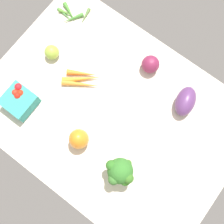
{
  "coord_description": "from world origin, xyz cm",
  "views": [
    {
      "loc": [
        -15.59,
        20.72,
        117.86
      ],
      "look_at": [
        0.0,
        0.0,
        4.0
      ],
      "focal_mm": 46.71,
      "sensor_mm": 36.0,
      "label": 1
    }
  ],
  "objects_px": {
    "eggplant": "(185,101)",
    "carrot_bunch": "(82,79)",
    "okra_pile": "(72,15)",
    "broccoli_head": "(120,172)",
    "berry_basket": "(19,100)",
    "red_onion_center": "(150,64)",
    "bell_pepper_orange": "(79,139)",
    "heirloom_tomato_green": "(52,52)"
  },
  "relations": [
    {
      "from": "eggplant",
      "to": "carrot_bunch",
      "type": "xyz_separation_m",
      "value": [
        0.4,
        0.17,
        -0.03
      ]
    },
    {
      "from": "okra_pile",
      "to": "broccoli_head",
      "type": "bearing_deg",
      "value": 143.99
    },
    {
      "from": "carrot_bunch",
      "to": "berry_basket",
      "type": "relative_size",
      "value": 1.41
    },
    {
      "from": "berry_basket",
      "to": "red_onion_center",
      "type": "bearing_deg",
      "value": -126.86
    },
    {
      "from": "broccoli_head",
      "to": "bell_pepper_orange",
      "type": "bearing_deg",
      "value": -1.3
    },
    {
      "from": "bell_pepper_orange",
      "to": "eggplant",
      "type": "bearing_deg",
      "value": -123.03
    },
    {
      "from": "carrot_bunch",
      "to": "berry_basket",
      "type": "xyz_separation_m",
      "value": [
        0.14,
        0.22,
        0.02
      ]
    },
    {
      "from": "broccoli_head",
      "to": "heirloom_tomato_green",
      "type": "xyz_separation_m",
      "value": [
        0.52,
        -0.22,
        -0.05
      ]
    },
    {
      "from": "bell_pepper_orange",
      "to": "carrot_bunch",
      "type": "relative_size",
      "value": 0.62
    },
    {
      "from": "broccoli_head",
      "to": "eggplant",
      "type": "bearing_deg",
      "value": -96.61
    },
    {
      "from": "red_onion_center",
      "to": "heirloom_tomato_green",
      "type": "height_order",
      "value": "red_onion_center"
    },
    {
      "from": "eggplant",
      "to": "red_onion_center",
      "type": "relative_size",
      "value": 1.69
    },
    {
      "from": "red_onion_center",
      "to": "berry_basket",
      "type": "bearing_deg",
      "value": 53.14
    },
    {
      "from": "carrot_bunch",
      "to": "berry_basket",
      "type": "distance_m",
      "value": 0.26
    },
    {
      "from": "broccoli_head",
      "to": "red_onion_center",
      "type": "distance_m",
      "value": 0.46
    },
    {
      "from": "carrot_bunch",
      "to": "heirloom_tomato_green",
      "type": "bearing_deg",
      "value": -4.94
    },
    {
      "from": "heirloom_tomato_green",
      "to": "red_onion_center",
      "type": "bearing_deg",
      "value": -150.86
    },
    {
      "from": "eggplant",
      "to": "heirloom_tomato_green",
      "type": "height_order",
      "value": "eggplant"
    },
    {
      "from": "berry_basket",
      "to": "red_onion_center",
      "type": "height_order",
      "value": "berry_basket"
    },
    {
      "from": "eggplant",
      "to": "okra_pile",
      "type": "bearing_deg",
      "value": 71.22
    },
    {
      "from": "broccoli_head",
      "to": "red_onion_center",
      "type": "relative_size",
      "value": 1.76
    },
    {
      "from": "bell_pepper_orange",
      "to": "broccoli_head",
      "type": "bearing_deg",
      "value": 178.7
    },
    {
      "from": "bell_pepper_orange",
      "to": "eggplant",
      "type": "relative_size",
      "value": 0.81
    },
    {
      "from": "broccoli_head",
      "to": "heirloom_tomato_green",
      "type": "distance_m",
      "value": 0.57
    },
    {
      "from": "broccoli_head",
      "to": "red_onion_center",
      "type": "bearing_deg",
      "value": -69.51
    },
    {
      "from": "red_onion_center",
      "to": "heirloom_tomato_green",
      "type": "xyz_separation_m",
      "value": [
        0.36,
        0.2,
        -0.01
      ]
    },
    {
      "from": "carrot_bunch",
      "to": "berry_basket",
      "type": "bearing_deg",
      "value": 58.6
    },
    {
      "from": "carrot_bunch",
      "to": "heirloom_tomato_green",
      "type": "xyz_separation_m",
      "value": [
        0.17,
        -0.01,
        0.02
      ]
    },
    {
      "from": "eggplant",
      "to": "berry_basket",
      "type": "distance_m",
      "value": 0.66
    },
    {
      "from": "okra_pile",
      "to": "heirloom_tomato_green",
      "type": "xyz_separation_m",
      "value": [
        -0.05,
        0.19,
        0.02
      ]
    },
    {
      "from": "bell_pepper_orange",
      "to": "okra_pile",
      "type": "relative_size",
      "value": 0.74
    },
    {
      "from": "eggplant",
      "to": "berry_basket",
      "type": "relative_size",
      "value": 1.08
    },
    {
      "from": "bell_pepper_orange",
      "to": "carrot_bunch",
      "type": "xyz_separation_m",
      "value": [
        0.15,
        -0.2,
        -0.04
      ]
    },
    {
      "from": "berry_basket",
      "to": "red_onion_center",
      "type": "distance_m",
      "value": 0.55
    },
    {
      "from": "bell_pepper_orange",
      "to": "broccoli_head",
      "type": "xyz_separation_m",
      "value": [
        -0.2,
        0.0,
        0.03
      ]
    },
    {
      "from": "bell_pepper_orange",
      "to": "okra_pile",
      "type": "xyz_separation_m",
      "value": [
        0.37,
        -0.41,
        -0.04
      ]
    },
    {
      "from": "broccoli_head",
      "to": "heirloom_tomato_green",
      "type": "relative_size",
      "value": 2.15
    },
    {
      "from": "red_onion_center",
      "to": "broccoli_head",
      "type": "bearing_deg",
      "value": 110.49
    },
    {
      "from": "eggplant",
      "to": "okra_pile",
      "type": "xyz_separation_m",
      "value": [
        0.62,
        -0.04,
        -0.03
      ]
    },
    {
      "from": "bell_pepper_orange",
      "to": "okra_pile",
      "type": "height_order",
      "value": "bell_pepper_orange"
    },
    {
      "from": "okra_pile",
      "to": "broccoli_head",
      "type": "relative_size",
      "value": 1.04
    },
    {
      "from": "bell_pepper_orange",
      "to": "red_onion_center",
      "type": "distance_m",
      "value": 0.42
    }
  ]
}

